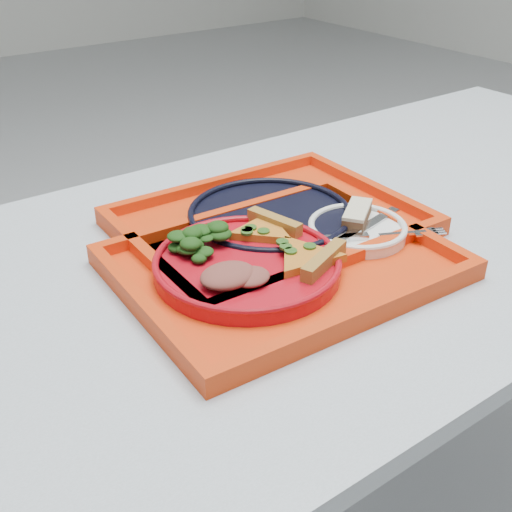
{
  "coord_description": "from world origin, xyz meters",
  "views": [
    {
      "loc": [
        -0.74,
        -0.68,
        1.23
      ],
      "look_at": [
        -0.28,
        -0.05,
        0.78
      ],
      "focal_mm": 45.0,
      "sensor_mm": 36.0,
      "label": 1
    }
  ],
  "objects_px": {
    "tray_main": "(283,267)",
    "dessert_bar": "(357,214)",
    "navy_plate": "(270,218)",
    "dinner_plate": "(247,267)",
    "tray_far": "(270,226)"
  },
  "relations": [
    {
      "from": "tray_far",
      "to": "dinner_plate",
      "type": "xyz_separation_m",
      "value": [
        -0.12,
        -0.1,
        0.02
      ]
    },
    {
      "from": "dinner_plate",
      "to": "dessert_bar",
      "type": "bearing_deg",
      "value": 1.94
    },
    {
      "from": "dinner_plate",
      "to": "dessert_bar",
      "type": "xyz_separation_m",
      "value": [
        0.21,
        0.01,
        0.02
      ]
    },
    {
      "from": "tray_far",
      "to": "dessert_bar",
      "type": "bearing_deg",
      "value": -43.43
    },
    {
      "from": "tray_far",
      "to": "dessert_bar",
      "type": "xyz_separation_m",
      "value": [
        0.1,
        -0.1,
        0.03
      ]
    },
    {
      "from": "dinner_plate",
      "to": "dessert_bar",
      "type": "distance_m",
      "value": 0.22
    },
    {
      "from": "tray_far",
      "to": "tray_main",
      "type": "bearing_deg",
      "value": -117.06
    },
    {
      "from": "tray_main",
      "to": "dessert_bar",
      "type": "xyz_separation_m",
      "value": [
        0.16,
        0.02,
        0.03
      ]
    },
    {
      "from": "tray_main",
      "to": "dinner_plate",
      "type": "bearing_deg",
      "value": 172.17
    },
    {
      "from": "tray_main",
      "to": "tray_far",
      "type": "relative_size",
      "value": 1.0
    },
    {
      "from": "tray_far",
      "to": "navy_plate",
      "type": "distance_m",
      "value": 0.01
    },
    {
      "from": "dinner_plate",
      "to": "navy_plate",
      "type": "height_order",
      "value": "dinner_plate"
    },
    {
      "from": "navy_plate",
      "to": "dessert_bar",
      "type": "height_order",
      "value": "dessert_bar"
    },
    {
      "from": "dinner_plate",
      "to": "navy_plate",
      "type": "relative_size",
      "value": 1.0
    },
    {
      "from": "tray_main",
      "to": "tray_far",
      "type": "xyz_separation_m",
      "value": [
        0.06,
        0.11,
        0.0
      ]
    }
  ]
}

